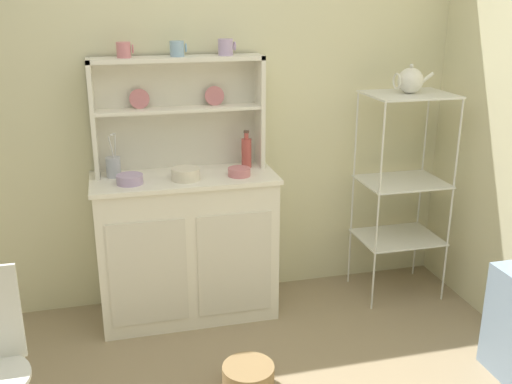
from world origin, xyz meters
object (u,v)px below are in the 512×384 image
floor_basket (248,378)px  utensil_jar (113,167)px  cup_rose_0 (124,50)px  hutch_shelf_unit (178,104)px  bowl_mixing_large (130,179)px  porcelain_teapot (410,80)px  hutch_cabinet (187,245)px  jam_bottle (246,152)px  bakers_rack (403,171)px

floor_basket → utensil_jar: (-0.55, 0.88, 0.85)m
cup_rose_0 → hutch_shelf_unit: bearing=8.3°
bowl_mixing_large → porcelain_teapot: 1.68m
floor_basket → porcelain_teapot: porcelain_teapot is taller
hutch_cabinet → porcelain_teapot: (1.31, -0.05, 0.90)m
floor_basket → jam_bottle: size_ratio=1.16×
hutch_shelf_unit → bakers_rack: (1.31, -0.21, -0.43)m
hutch_cabinet → utensil_jar: utensil_jar is taller
porcelain_teapot → bakers_rack: bearing=-0.0°
bakers_rack → utensil_jar: (-1.69, 0.12, 0.11)m
hutch_shelf_unit → floor_basket: hutch_shelf_unit is taller
hutch_shelf_unit → bakers_rack: 1.40m
hutch_cabinet → cup_rose_0: (-0.27, 0.12, 1.10)m
hutch_cabinet → hutch_shelf_unit: (0.00, 0.16, 0.79)m
hutch_shelf_unit → utensil_jar: 0.50m
cup_rose_0 → jam_bottle: (0.65, -0.04, -0.59)m
jam_bottle → porcelain_teapot: 1.03m
floor_basket → porcelain_teapot: bearing=33.4°
cup_rose_0 → porcelain_teapot: bearing=-6.1°
hutch_cabinet → bowl_mixing_large: size_ratio=7.29×
cup_rose_0 → bowl_mixing_large: cup_rose_0 is taller
floor_basket → cup_rose_0: cup_rose_0 is taller
hutch_shelf_unit → porcelain_teapot: size_ratio=4.01×
cup_rose_0 → bowl_mixing_large: size_ratio=0.63×
bakers_rack → porcelain_teapot: 0.54m
bowl_mixing_large → porcelain_teapot: porcelain_teapot is taller
bakers_rack → hutch_shelf_unit: bearing=170.9°
bowl_mixing_large → jam_bottle: (0.67, 0.16, 0.07)m
hutch_shelf_unit → floor_basket: 1.52m
floor_basket → utensil_jar: 1.34m
utensil_jar → porcelain_teapot: porcelain_teapot is taller
hutch_cabinet → bakers_rack: bearing=-2.1°
floor_basket → bowl_mixing_large: (-0.47, 0.72, 0.82)m
hutch_shelf_unit → porcelain_teapot: 1.33m
utensil_jar → bowl_mixing_large: bearing=-62.4°
hutch_shelf_unit → jam_bottle: hutch_shelf_unit is taller
utensil_jar → porcelain_teapot: bearing=-4.2°
hutch_cabinet → jam_bottle: bearing=12.9°
bowl_mixing_large → utensil_jar: utensil_jar is taller
hutch_cabinet → jam_bottle: jam_bottle is taller
hutch_cabinet → cup_rose_0: cup_rose_0 is taller
bakers_rack → jam_bottle: size_ratio=5.86×
floor_basket → utensil_jar: size_ratio=1.02×
hutch_cabinet → bowl_mixing_large: (-0.30, -0.07, 0.44)m
utensil_jar → porcelain_teapot: (1.69, -0.12, 0.43)m
floor_basket → bakers_rack: bearing=33.3°
cup_rose_0 → porcelain_teapot: 1.61m
cup_rose_0 → jam_bottle: bearing=-3.2°
jam_bottle → utensil_jar: (-0.75, -0.01, -0.03)m
floor_basket → bowl_mixing_large: 1.19m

